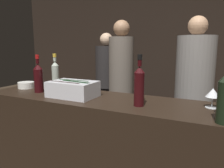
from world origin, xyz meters
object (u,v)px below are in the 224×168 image
Objects in this scene: ice_bin_with_bottles at (73,88)px; person_blond_tee at (121,79)px; rose_wine_bottle at (55,73)px; red_wine_bottle_black_foil at (139,85)px; bowl_white at (26,85)px; person_grey_polo at (106,77)px; person_in_hoodie at (194,87)px; wine_glass at (213,93)px; red_wine_bottle_tall at (38,77)px.

ice_bin_with_bottles is 1.17m from person_blond_tee.
red_wine_bottle_black_foil is (0.99, -0.28, 0.01)m from rose_wine_bottle.
bowl_white is 0.10× the size of person_grey_polo.
person_in_hoodie is at bearing 34.89° from bowl_white.
ice_bin_with_bottles is 0.22× the size of person_blond_tee.
bowl_white is at bearing 155.64° from person_grey_polo.
person_blond_tee reaches higher than wine_glass.
rose_wine_bottle is at bearing 159.95° from person_in_hoodie.
red_wine_bottle_tall is 0.20× the size of person_in_hoodie.
red_wine_bottle_tall is at bearing 164.21° from person_grey_polo.
rose_wine_bottle is (-0.40, 0.26, 0.07)m from ice_bin_with_bottles.
red_wine_bottle_tall is 0.21× the size of person_grey_polo.
wine_glass is 0.40× the size of rose_wine_bottle.
person_grey_polo is (-0.61, 1.77, -0.17)m from ice_bin_with_bottles.
red_wine_bottle_black_foil is (0.97, -0.03, 0.01)m from red_wine_bottle_tall.
rose_wine_bottle is at bearing 163.98° from red_wine_bottle_black_foil.
wine_glass is 0.08× the size of person_grey_polo.
person_grey_polo is at bearing 135.76° from wine_glass.
bowl_white is 1.70m from wine_glass.
red_wine_bottle_black_foil is at bearing -159.54° from wine_glass.
person_blond_tee is (-0.66, 1.19, -0.17)m from red_wine_bottle_black_foil.
red_wine_bottle_tall reaches higher than bowl_white.
person_grey_polo reaches higher than red_wine_bottle_black_foil.
person_in_hoodie is 1.07× the size of person_grey_polo.
person_blond_tee is (0.33, 0.91, -0.17)m from rose_wine_bottle.
wine_glass is at bearing -88.29° from person_blond_tee.
rose_wine_bottle reaches higher than ice_bin_with_bottles.
red_wine_bottle_black_foil is at bearing -16.02° from rose_wine_bottle.
ice_bin_with_bottles is 1.88m from person_grey_polo.
ice_bin_with_bottles is 0.24× the size of person_grey_polo.
bowl_white is at bearing -146.86° from rose_wine_bottle.
red_wine_bottle_black_foil is at bearing -157.43° from person_in_hoodie.
person_grey_polo is at bearing 109.06° from ice_bin_with_bottles.
ice_bin_with_bottles is 1.42m from person_in_hoodie.
red_wine_bottle_tall is at bearing 178.03° from red_wine_bottle_black_foil.
person_blond_tee is at bearing 70.18° from rose_wine_bottle.
wine_glass is 1.02m from person_in_hoodie.
red_wine_bottle_black_foil is (-0.47, -0.17, 0.05)m from wine_glass.
person_grey_polo reaches higher than wine_glass.
person_in_hoodie is (1.24, 0.88, -0.19)m from rose_wine_bottle.
person_grey_polo is (-0.54, 0.61, -0.08)m from person_blond_tee.
person_grey_polo is (-1.67, 1.62, -0.20)m from wine_glass.
rose_wine_bottle is 0.20× the size of person_blond_tee.
person_grey_polo is at bearing 123.76° from red_wine_bottle_black_foil.
ice_bin_with_bottles is at bearing 178.20° from person_in_hoodie.
wine_glass is 1.46m from rose_wine_bottle.
rose_wine_bottle is 1.55m from person_grey_polo.
person_blond_tee is at bearing 137.98° from wine_glass.
red_wine_bottle_black_foil is at bearing -1.97° from red_wine_bottle_tall.
red_wine_bottle_black_foil is 0.21× the size of person_in_hoodie.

